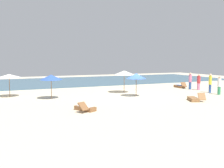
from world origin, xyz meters
TOP-DOWN VIEW (x-y plane):
  - ground_plane at (0.00, 0.00)m, footprint 60.00×60.00m
  - ocean_water at (0.00, 17.00)m, footprint 48.00×16.00m
  - umbrella_0 at (0.45, 2.49)m, footprint 2.15×2.15m
  - umbrella_1 at (-6.94, 1.62)m, footprint 1.90×1.90m
  - umbrella_2 at (-10.13, 4.17)m, footprint 2.09×2.09m
  - umbrella_3 at (0.35, -0.12)m, footprint 1.79×1.79m
  - lounger_0 at (8.50, 3.80)m, footprint 0.74×1.73m
  - lounger_1 at (-5.88, -4.24)m, footprint 1.31×1.78m
  - lounger_2 at (3.41, -4.20)m, footprint 1.28×1.76m
  - person_0 at (8.36, -1.01)m, footprint 0.31×0.31m
  - person_1 at (8.50, 2.05)m, footprint 0.41×0.41m
  - person_2 at (8.92, 1.19)m, footprint 0.46×0.46m
  - person_3 at (8.15, -2.34)m, footprint 0.41×0.41m

SIDE VIEW (x-z plane):
  - ground_plane at x=0.00m, z-range 0.00..0.00m
  - ocean_water at x=0.00m, z-range 0.00..0.06m
  - lounger_2 at x=3.41m, z-range -0.18..0.52m
  - lounger_1 at x=-5.88m, z-range -0.16..0.51m
  - lounger_0 at x=8.50m, z-range -0.17..0.53m
  - person_2 at x=8.92m, z-range 0.00..1.75m
  - person_3 at x=8.15m, z-range 0.01..1.75m
  - person_1 at x=8.50m, z-range 0.02..1.89m
  - person_0 at x=8.36m, z-range 0.04..1.96m
  - umbrella_1 at x=-6.94m, z-range 0.81..2.89m
  - umbrella_3 at x=0.35m, z-range 0.81..2.92m
  - umbrella_2 at x=-10.13m, z-range 0.87..2.94m
  - umbrella_0 at x=0.45m, z-range 0.91..3.14m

